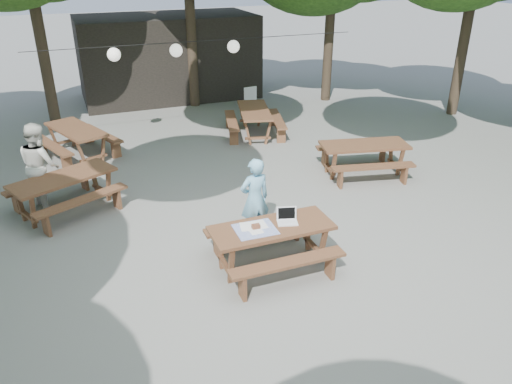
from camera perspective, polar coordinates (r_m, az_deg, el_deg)
The scene contains 13 objects.
ground at distance 9.26m, azimuth 1.68°, elevation -5.13°, with size 80.00×80.00×0.00m, color slate.
pavilion at distance 18.47m, azimuth -10.02°, elevation 14.98°, with size 6.00×3.00×2.80m, color black.
main_picnic_table at distance 8.28m, azimuth 1.78°, elevation -6.10°, with size 2.00×1.58×0.75m.
picnic_table_nw at distance 10.71m, azimuth -20.94°, elevation -0.10°, with size 2.39×2.24×0.75m.
picnic_table_ne at distance 11.96m, azimuth 12.15°, elevation 3.77°, with size 2.20×1.96×0.75m.
picnic_table_far_w at distance 13.52m, azimuth -19.72°, elevation 5.42°, with size 2.17×2.35×0.75m.
picnic_table_far_e at distance 14.30m, azimuth -0.17°, elevation 8.03°, with size 2.01×2.24×0.75m.
woman at distance 8.89m, azimuth -0.14°, elevation -0.81°, with size 0.56×0.37×1.55m, color #7EC3E6.
second_person at distance 10.98m, azimuth -23.44°, elevation 2.87°, with size 0.85×0.66×1.75m, color silver.
plastic_chair at distance 16.07m, azimuth -0.33°, elevation 9.56°, with size 0.50×0.50×0.90m.
laptop at distance 8.21m, azimuth 3.56°, elevation -3.01°, with size 0.39×0.34×0.24m.
tabletop_clutter at distance 8.00m, azimuth -0.09°, elevation -4.19°, with size 0.66×0.57×0.08m.
paper_lanterns at distance 13.82m, azimuth -9.07°, elevation 15.71°, with size 9.00×0.34×0.38m.
Camera 1 is at (-3.15, -7.29, 4.77)m, focal length 35.00 mm.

